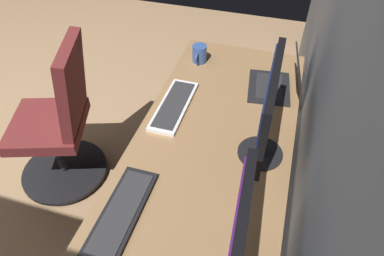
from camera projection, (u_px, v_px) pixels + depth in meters
wall_back at (349, 44)px, 1.14m from camera, size 4.41×0.10×2.60m
desk at (203, 177)px, 1.55m from camera, size 2.05×0.73×0.73m
drawer_pedestal at (220, 172)px, 1.97m from camera, size 0.40×0.51×0.69m
monitor_secondary at (268, 111)px, 1.38m from camera, size 0.49×0.20×0.44m
laptop_leftmost at (281, 82)px, 1.87m from camera, size 0.32×0.32×0.22m
keyboard_main at (174, 105)px, 1.79m from camera, size 0.42×0.14×0.02m
keyboard_spare at (122, 212)px, 1.33m from camera, size 0.42×0.14×0.02m
coffee_mug at (199, 54)px, 2.06m from camera, size 0.13×0.09×0.10m
office_chair at (60, 125)px, 2.09m from camera, size 0.56×0.60×0.97m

